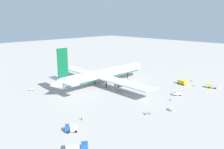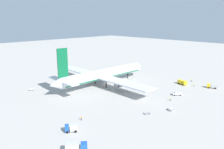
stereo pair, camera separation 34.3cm
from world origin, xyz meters
name	(u,v)px [view 1 (the left image)]	position (x,y,z in m)	size (l,w,h in m)	color
ground_plane	(104,84)	(0.00, 0.00, 0.00)	(600.00, 600.00, 0.00)	#ADA8A0
airliner	(102,75)	(-1.42, 0.05, 6.57)	(72.59, 76.19, 25.08)	silver
service_truck_0	(72,128)	(-48.65, -35.64, 1.59)	(4.92, 4.23, 2.87)	#194CA5
service_truck_1	(76,147)	(-54.84, -47.01, 1.64)	(6.59, 5.62, 2.97)	#194CA5
service_truck_2	(212,86)	(40.05, -50.18, 1.52)	(4.31, 5.97, 2.74)	yellow
service_truck_3	(182,82)	(34.41, -34.00, 1.51)	(4.20, 6.47, 2.72)	yellow
service_van	(177,93)	(14.10, -42.24, 1.03)	(4.35, 4.79, 1.97)	silver
baggage_cart_0	(147,113)	(-16.91, -45.27, 0.27)	(3.12, 2.50, 0.40)	gray
baggage_cart_1	(171,109)	(-6.26, -50.43, 0.71)	(2.96, 1.69, 1.28)	#595B60
baggage_cart_2	(31,89)	(-37.66, 20.34, 0.66)	(2.77, 3.04, 1.18)	gray
ground_worker_0	(194,85)	(36.02, -41.01, 0.89)	(0.55, 0.55, 1.75)	black
ground_worker_1	(171,99)	(4.55, -43.83, 0.92)	(0.42, 0.42, 1.79)	navy
ground_worker_2	(192,80)	(45.32, -34.86, 0.87)	(0.40, 0.40, 1.70)	navy
ground_worker_3	(82,118)	(-40.55, -30.63, 0.88)	(0.50, 0.50, 1.74)	navy
traffic_cone_0	(122,68)	(40.84, 22.88, 0.28)	(0.36, 0.36, 0.55)	orange
traffic_cone_1	(162,76)	(43.36, -13.49, 0.28)	(0.36, 0.36, 0.55)	orange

